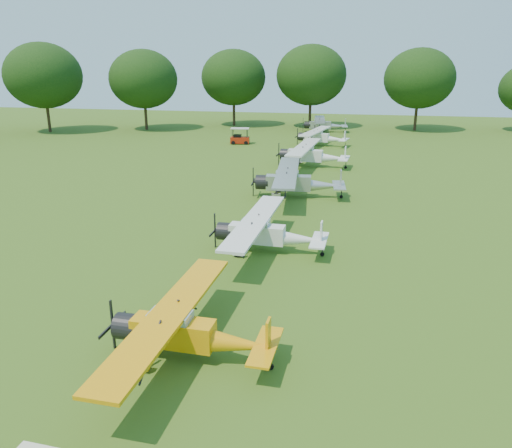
{
  "coord_description": "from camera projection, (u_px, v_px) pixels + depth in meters",
  "views": [
    {
      "loc": [
        6.4,
        -25.41,
        10.08
      ],
      "look_at": [
        0.85,
        0.73,
        1.4
      ],
      "focal_mm": 35.0,
      "sensor_mm": 36.0,
      "label": 1
    }
  ],
  "objects": [
    {
      "name": "golf_cart",
      "position": [
        240.0,
        139.0,
        64.47
      ],
      "size": [
        2.59,
        1.83,
        2.04
      ],
      "rotation": [
        0.0,
        0.0,
        0.16
      ],
      "color": "#A8220C",
      "rests_on": "ground"
    },
    {
      "name": "aircraft_7",
      "position": [
        324.0,
        124.0,
        75.18
      ],
      "size": [
        6.78,
        10.8,
        2.12
      ],
      "rotation": [
        0.0,
        0.0,
        0.09
      ],
      "color": "#B3B4B8",
      "rests_on": "ground"
    },
    {
      "name": "aircraft_6",
      "position": [
        320.0,
        136.0,
        62.86
      ],
      "size": [
        6.65,
        10.52,
        2.07
      ],
      "rotation": [
        0.0,
        0.0,
        -0.17
      ],
      "color": "white",
      "rests_on": "ground"
    },
    {
      "name": "aircraft_4",
      "position": [
        295.0,
        181.0,
        38.74
      ],
      "size": [
        7.29,
        11.61,
        2.28
      ],
      "rotation": [
        0.0,
        0.0,
        0.1
      ],
      "color": "#B3B4B8",
      "rests_on": "ground"
    },
    {
      "name": "ground",
      "position": [
        239.0,
        251.0,
        28.02
      ],
      "size": [
        160.0,
        160.0,
        0.0
      ],
      "primitive_type": "plane",
      "color": "#355715",
      "rests_on": "ground"
    },
    {
      "name": "aircraft_2",
      "position": [
        186.0,
        330.0,
        17.5
      ],
      "size": [
        6.21,
        9.87,
        1.95
      ],
      "rotation": [
        0.0,
        0.0,
        -0.02
      ],
      "color": "orange",
      "rests_on": "ground"
    },
    {
      "name": "aircraft_5",
      "position": [
        311.0,
        154.0,
        50.12
      ],
      "size": [
        7.23,
        11.52,
        2.27
      ],
      "rotation": [
        0.0,
        0.0,
        -0.07
      ],
      "color": "white",
      "rests_on": "ground"
    },
    {
      "name": "aircraft_3",
      "position": [
        266.0,
        231.0,
        27.54
      ],
      "size": [
        6.43,
        10.21,
        2.02
      ],
      "rotation": [
        0.0,
        0.0,
        -0.02
      ],
      "color": "white",
      "rests_on": "ground"
    },
    {
      "name": "tree_belt",
      "position": [
        307.0,
        105.0,
        24.99
      ],
      "size": [
        137.36,
        130.27,
        14.52
      ],
      "color": "#332213",
      "rests_on": "ground"
    }
  ]
}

